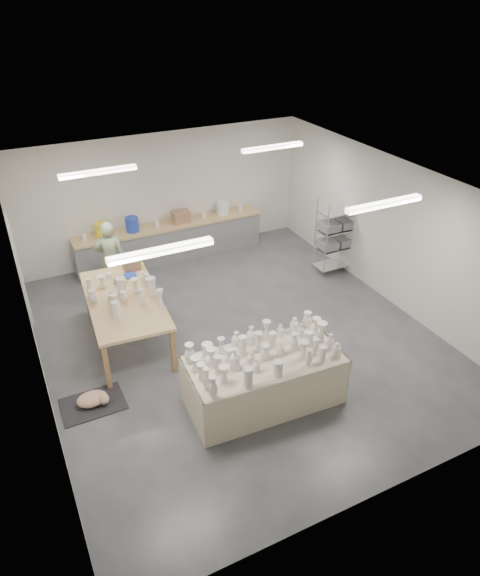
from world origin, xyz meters
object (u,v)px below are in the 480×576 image
work_table (124,296)px  potter (111,259)px  red_stool (111,274)px  drying_table (264,378)px

work_table → potter: 1.78m
red_stool → work_table: bearing=-94.9°
work_table → potter: size_ratio=1.56×
drying_table → red_stool: (-1.30, 4.68, -0.15)m
drying_table → work_table: 3.06m
red_stool → drying_table: bearing=-74.5°
drying_table → red_stool: drying_table is taller
drying_table → red_stool: bearing=108.6°
drying_table → potter: size_ratio=1.49×
work_table → potter: bearing=88.8°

